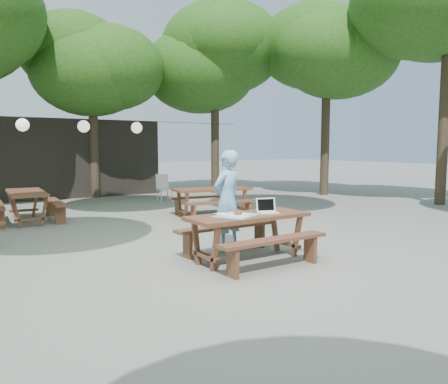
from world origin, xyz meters
name	(u,v)px	position (x,y,z in m)	size (l,w,h in m)	color
ground	(195,250)	(0.00, 0.00, 0.00)	(80.00, 80.00, 0.00)	slate
pavilion	(69,158)	(0.50, 10.50, 1.40)	(6.00, 3.00, 2.80)	black
main_picnic_table	(248,237)	(0.34, -1.10, 0.39)	(2.00, 1.58, 0.75)	#4E2A1B
picnic_table_ne	(212,202)	(2.22, 2.99, 0.39)	(2.14, 1.88, 0.75)	#4E2A1B
picnic_table_far_w	(27,206)	(-1.99, 4.76, 0.39)	(1.70, 2.05, 0.75)	#4E2A1B
woman	(227,200)	(0.52, -0.24, 0.89)	(0.65, 0.42, 1.77)	#7DB9E4
plastic_chair	(164,194)	(2.57, 6.57, 0.26)	(0.47, 0.47, 0.90)	silver
laptop	(267,209)	(0.71, -1.13, 0.81)	(0.40, 0.35, 0.24)	white
tabletop_clutter	(236,215)	(0.11, -1.10, 0.76)	(0.83, 0.78, 0.08)	#3762BD
paper_lanterns	(84,126)	(-0.19, 6.00, 2.40)	(9.00, 0.34, 0.38)	black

